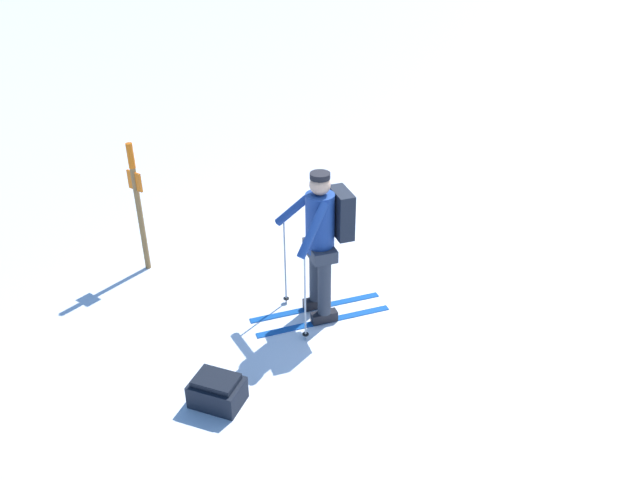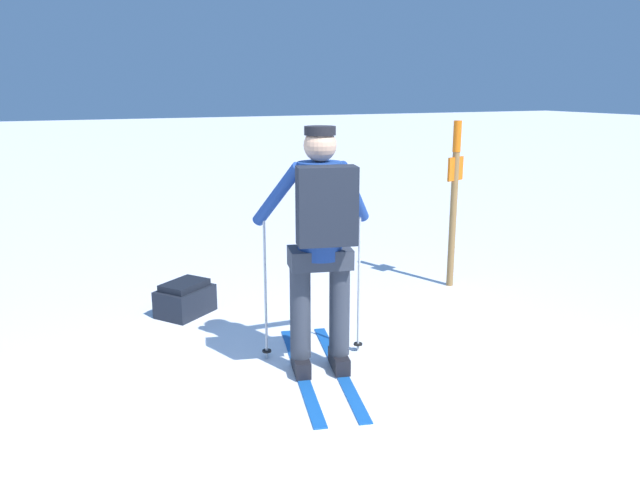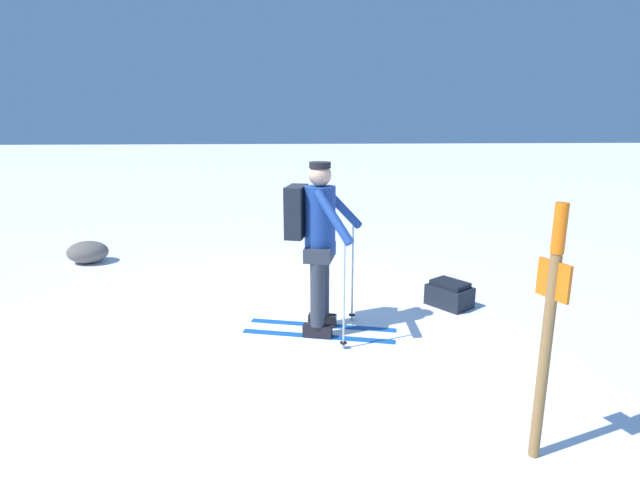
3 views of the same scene
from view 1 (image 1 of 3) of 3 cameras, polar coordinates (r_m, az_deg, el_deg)
The scene contains 4 objects.
ground_plane at distance 7.59m, azimuth 5.79°, elevation -5.61°, with size 80.00×80.00×0.00m, color white.
skier at distance 6.78m, azimuth 0.28°, elevation 0.34°, with size 1.65×0.90×1.79m.
dropped_backpack at distance 6.23m, azimuth -9.38°, elevation -13.45°, with size 0.57×0.60×0.31m.
trail_marker at distance 8.02m, azimuth -16.37°, elevation 3.80°, with size 0.10×0.23×1.73m.
Camera 1 is at (-4.04, -4.72, 4.36)m, focal length 35.00 mm.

